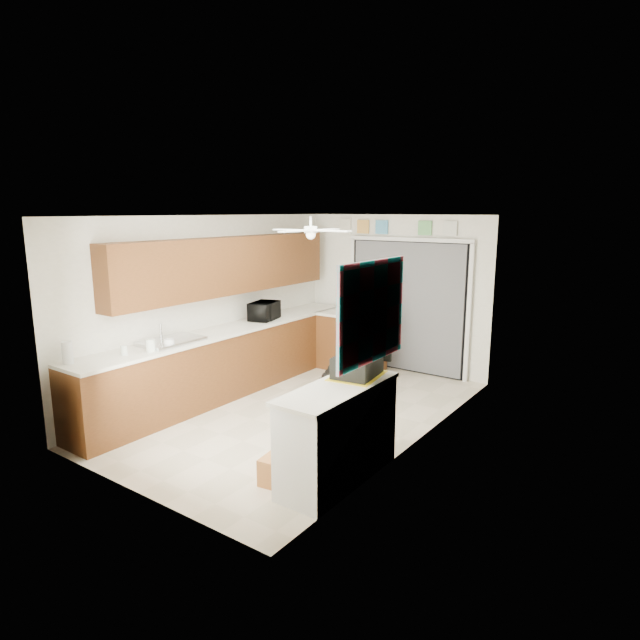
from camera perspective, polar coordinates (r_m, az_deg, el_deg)
The scene contains 40 objects.
floor at distance 7.04m, azimuth -1.91°, elevation -9.75°, with size 5.00×5.00×0.00m, color beige.
ceiling at distance 6.55m, azimuth -2.06°, elevation 11.05°, with size 5.00×5.00×0.00m, color white.
wall_back at distance 8.77m, azimuth 7.97°, elevation 2.89°, with size 3.20×3.20×0.00m, color white.
wall_front at distance 4.99m, azimuth -19.71°, elevation -4.35°, with size 3.20×3.20×0.00m, color white.
wall_left at distance 7.74m, azimuth -11.45°, elevation 1.62°, with size 5.00×5.00×0.00m, color white.
wall_right at distance 5.88m, azimuth 10.54°, elevation -1.50°, with size 5.00×5.00×0.00m, color white.
left_base_cabinets at distance 7.71m, azimuth -9.67°, elevation -4.46°, with size 0.60×4.80×0.90m, color brown.
left_countertop at distance 7.59m, azimuth -9.74°, elevation -1.06°, with size 0.62×4.80×0.04m, color white.
upper_cabinets at distance 7.69m, azimuth -9.71°, elevation 5.75°, with size 0.32×4.00×0.80m, color brown.
sink_basin at distance 6.93m, azimuth -15.59°, elevation -2.24°, with size 0.50×0.76×0.06m, color silver.
faucet at distance 7.06m, azimuth -16.61°, elevation -1.26°, with size 0.03×0.03×0.22m, color silver.
peninsula_base at distance 8.75m, azimuth 3.39°, elevation -2.39°, with size 1.00×0.60×0.90m, color brown.
peninsula_top at distance 8.64m, azimuth 3.43°, elevation 0.63°, with size 1.04×0.64×0.04m, color white.
back_opening_recess at distance 8.67m, azimuth 9.30°, elevation 1.41°, with size 2.00×0.06×2.10m, color black.
curtain_panel at distance 8.63m, azimuth 9.19°, elevation 1.37°, with size 1.90×0.03×2.05m, color slate.
door_trim_left at distance 9.13m, azimuth 3.47°, elevation 2.05°, with size 0.06×0.04×2.10m, color white.
door_trim_right at distance 8.25m, azimuth 15.57°, elevation 0.62°, with size 0.06×0.04×2.10m, color white.
door_trim_head at distance 8.52m, azimuth 9.45°, elevation 8.48°, with size 2.10×0.04×0.06m, color white.
header_frame_0 at distance 8.94m, azimuth 4.61°, elevation 9.89°, with size 0.22×0.02×0.22m, color #E5A74C.
header_frame_1 at distance 8.77m, azimuth 6.60°, elevation 9.82°, with size 0.22×0.02×0.22m, color #4F9FD2.
header_frame_3 at distance 8.43m, azimuth 11.13°, elevation 9.61°, with size 0.22×0.02×0.22m, color #64B067.
header_frame_4 at distance 8.28m, azimuth 13.68°, elevation 9.47°, with size 0.22×0.02×0.22m, color silver.
route66_sign at distance 9.13m, azimuth 2.69°, elevation 9.95°, with size 0.22×0.02×0.26m, color silver.
right_counter_base at distance 5.24m, azimuth 1.97°, elevation -12.18°, with size 0.50×1.40×0.90m, color white.
right_counter_top at distance 5.07m, azimuth 1.91°, elevation -7.29°, with size 0.54×1.44×0.04m, color white.
abstract_painting at distance 4.93m, azimuth 5.58°, elevation 0.88°, with size 0.03×1.15×0.95m, color #E1526F.
ceiling_fan at distance 6.72m, azimuth -1.00°, elevation 9.54°, with size 1.14×1.14×0.24m, color white.
microwave at distance 8.10m, azimuth -5.97°, elevation 0.97°, with size 0.49×0.33×0.27m, color black.
cup at distance 6.72m, azimuth -15.79°, elevation -2.38°, with size 0.12×0.12×0.10m, color white.
jar_a at distance 6.57m, azimuth -17.62°, elevation -2.59°, with size 0.11×0.11×0.15m, color silver.
jar_b at distance 6.50m, azimuth -20.17°, elevation -3.05°, with size 0.08×0.08×0.11m, color silver.
paper_towel_roll at distance 6.37m, azimuth -25.34°, elevation -3.15°, with size 0.11×0.11×0.25m, color white.
suitcase at distance 5.35m, azimuth 4.00°, elevation -4.88°, with size 0.37×0.50×0.21m, color black.
suitcase_rim at distance 5.38m, azimuth 3.98°, elevation -6.00°, with size 0.44×0.58×0.02m, color yellow.
suitcase_lid at distance 5.53m, azimuth 5.60°, elevation -1.68°, with size 0.42×0.03×0.50m, color black.
cardboard_box at distance 5.28m, azimuth -3.78°, elevation -15.82°, with size 0.43×0.32×0.27m, color #B36B38.
navy_crate at distance 5.30m, azimuth -3.70°, elevation -16.08°, with size 0.33×0.28×0.20m, color #141E32.
cabinet_door_panel at distance 7.25m, azimuth 2.60°, elevation -6.76°, with size 0.37×0.03×0.56m, color brown.
man at distance 8.00m, azimuth 5.15°, elevation -0.93°, with size 0.61×0.40×1.67m, color white.
dog at distance 7.92m, azimuth 2.61°, elevation -5.64°, with size 0.24×0.55×0.43m, color black.
Camera 1 is at (3.98, -5.21, 2.56)m, focal length 30.00 mm.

